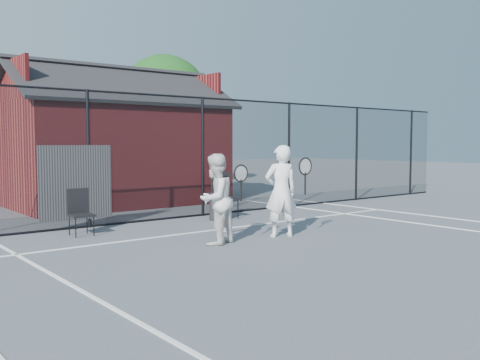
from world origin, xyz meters
TOP-DOWN VIEW (x-y plane):
  - ground at (0.00, 0.00)m, footprint 80.00×80.00m
  - court_lines at (0.00, -1.32)m, footprint 11.02×18.00m
  - fence at (-0.30, 5.00)m, footprint 22.04×3.00m
  - clubhouse at (0.50, 9.00)m, footprint 6.50×4.36m
  - tree_right at (5.50, 14.50)m, footprint 3.97×3.97m
  - player_front at (0.49, 1.54)m, footprint 0.86×0.70m
  - player_back at (-0.98, 1.71)m, footprint 0.98×0.87m
  - chair_left at (-2.55, 4.10)m, footprint 0.45×0.47m
  - chair_right at (1.19, 4.29)m, footprint 0.56×0.58m
  - waste_bin at (0.86, 4.13)m, footprint 0.46×0.46m

SIDE VIEW (x-z plane):
  - ground at x=0.00m, z-range 0.00..0.00m
  - court_lines at x=0.00m, z-range 0.00..0.01m
  - waste_bin at x=0.86m, z-range 0.00..0.65m
  - chair_left at x=-2.55m, z-range 0.00..0.91m
  - chair_right at x=1.19m, z-range 0.00..1.10m
  - player_back at x=-0.98m, z-range 0.00..1.66m
  - player_front at x=0.49m, z-range 0.00..1.81m
  - fence at x=-0.30m, z-range -0.05..2.95m
  - clubhouse at x=0.50m, z-range -0.49..3.70m
  - tree_right at x=5.50m, z-range 0.86..6.56m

